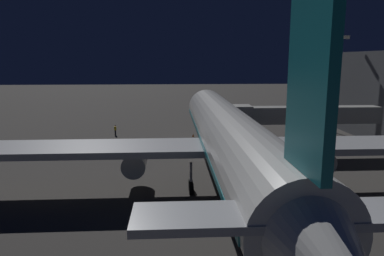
% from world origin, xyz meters
% --- Properties ---
extents(ground_plane, '(320.00, 320.00, 0.00)m').
position_xyz_m(ground_plane, '(0.00, 0.00, 0.00)').
color(ground_plane, '#383533').
extents(airliner_at_gate, '(55.02, 58.27, 19.38)m').
position_xyz_m(airliner_at_gate, '(0.00, 12.79, 5.66)').
color(airliner_at_gate, silver).
rests_on(airliner_at_gate, ground_plane).
extents(jet_bridge, '(22.91, 3.40, 7.27)m').
position_xyz_m(jet_bridge, '(-12.25, -2.66, 5.73)').
color(jet_bridge, '#9E9E99').
rests_on(jet_bridge, ground_plane).
extents(apron_floodlight_mast, '(2.90, 0.50, 18.37)m').
position_xyz_m(apron_floodlight_mast, '(-25.50, -16.76, 10.63)').
color(apron_floodlight_mast, '#59595E').
rests_on(apron_floodlight_mast, ground_plane).
extents(ground_crew_near_nose_gear, '(0.40, 0.40, 1.91)m').
position_xyz_m(ground_crew_near_nose_gear, '(16.75, -17.10, 1.05)').
color(ground_crew_near_nose_gear, black).
rests_on(ground_crew_near_nose_gear, ground_plane).
extents(traffic_cone_nose_port, '(0.36, 0.36, 0.55)m').
position_xyz_m(traffic_cone_nose_port, '(-2.20, -14.90, 0.28)').
color(traffic_cone_nose_port, orange).
rests_on(traffic_cone_nose_port, ground_plane).
extents(traffic_cone_nose_starboard, '(0.36, 0.36, 0.55)m').
position_xyz_m(traffic_cone_nose_starboard, '(2.20, -14.90, 0.28)').
color(traffic_cone_nose_starboard, orange).
rests_on(traffic_cone_nose_starboard, ground_plane).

